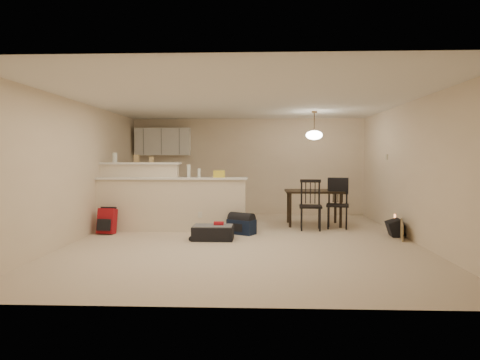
{
  "coord_description": "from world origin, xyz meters",
  "views": [
    {
      "loc": [
        0.23,
        -7.66,
        1.49
      ],
      "look_at": [
        -0.1,
        0.7,
        1.05
      ],
      "focal_mm": 32.0,
      "sensor_mm": 36.0,
      "label": 1
    }
  ],
  "objects_px": {
    "pendant_lamp": "(314,135)",
    "dining_chair_near": "(311,205)",
    "red_backpack": "(107,221)",
    "navy_duffel": "(241,227)",
    "dining_chair_far": "(338,204)",
    "black_daypack": "(395,228)",
    "dining_table": "(314,195)",
    "suitcase": "(213,233)"
  },
  "relations": [
    {
      "from": "black_daypack",
      "to": "suitcase",
      "type": "bearing_deg",
      "value": 101.86
    },
    {
      "from": "red_backpack",
      "to": "black_daypack",
      "type": "bearing_deg",
      "value": 5.72
    },
    {
      "from": "red_backpack",
      "to": "navy_duffel",
      "type": "height_order",
      "value": "red_backpack"
    },
    {
      "from": "dining_chair_far",
      "to": "black_daypack",
      "type": "distance_m",
      "value": 1.32
    },
    {
      "from": "black_daypack",
      "to": "navy_duffel",
      "type": "bearing_deg",
      "value": 91.41
    },
    {
      "from": "dining_table",
      "to": "pendant_lamp",
      "type": "xyz_separation_m",
      "value": [
        0.0,
        0.0,
        1.31
      ]
    },
    {
      "from": "suitcase",
      "to": "black_daypack",
      "type": "bearing_deg",
      "value": 8.64
    },
    {
      "from": "navy_duffel",
      "to": "black_daypack",
      "type": "xyz_separation_m",
      "value": [
        2.92,
        -0.14,
        0.01
      ]
    },
    {
      "from": "suitcase",
      "to": "black_daypack",
      "type": "xyz_separation_m",
      "value": [
        3.41,
        0.47,
        0.03
      ]
    },
    {
      "from": "dining_chair_far",
      "to": "black_daypack",
      "type": "height_order",
      "value": "dining_chair_far"
    },
    {
      "from": "red_backpack",
      "to": "dining_chair_far",
      "type": "bearing_deg",
      "value": 16.34
    },
    {
      "from": "dining_chair_near",
      "to": "pendant_lamp",
      "type": "bearing_deg",
      "value": 82.24
    },
    {
      "from": "dining_chair_near",
      "to": "suitcase",
      "type": "xyz_separation_m",
      "value": [
        -1.9,
        -1.12,
        -0.39
      ]
    },
    {
      "from": "black_daypack",
      "to": "dining_chair_far",
      "type": "bearing_deg",
      "value": 50.53
    },
    {
      "from": "suitcase",
      "to": "black_daypack",
      "type": "relative_size",
      "value": 2.1
    },
    {
      "from": "dining_chair_near",
      "to": "black_daypack",
      "type": "relative_size",
      "value": 2.96
    },
    {
      "from": "pendant_lamp",
      "to": "red_backpack",
      "type": "relative_size",
      "value": 1.26
    },
    {
      "from": "dining_table",
      "to": "pendant_lamp",
      "type": "bearing_deg",
      "value": 0.49
    },
    {
      "from": "dining_table",
      "to": "dining_chair_far",
      "type": "relative_size",
      "value": 1.19
    },
    {
      "from": "dining_chair_far",
      "to": "red_backpack",
      "type": "relative_size",
      "value": 2.12
    },
    {
      "from": "suitcase",
      "to": "red_backpack",
      "type": "height_order",
      "value": "red_backpack"
    },
    {
      "from": "pendant_lamp",
      "to": "navy_duffel",
      "type": "distance_m",
      "value": 2.67
    },
    {
      "from": "dining_chair_far",
      "to": "black_daypack",
      "type": "relative_size",
      "value": 2.97
    },
    {
      "from": "pendant_lamp",
      "to": "dining_chair_far",
      "type": "bearing_deg",
      "value": -42.73
    },
    {
      "from": "suitcase",
      "to": "black_daypack",
      "type": "height_order",
      "value": "black_daypack"
    },
    {
      "from": "dining_chair_near",
      "to": "suitcase",
      "type": "bearing_deg",
      "value": -144.46
    },
    {
      "from": "dining_chair_far",
      "to": "red_backpack",
      "type": "xyz_separation_m",
      "value": [
        -4.63,
        -0.82,
        -0.27
      ]
    },
    {
      "from": "pendant_lamp",
      "to": "black_daypack",
      "type": "xyz_separation_m",
      "value": [
        1.37,
        -1.29,
        -1.84
      ]
    },
    {
      "from": "dining_chair_near",
      "to": "black_daypack",
      "type": "bearing_deg",
      "value": -18.37
    },
    {
      "from": "dining_chair_near",
      "to": "navy_duffel",
      "type": "distance_m",
      "value": 1.54
    },
    {
      "from": "dining_table",
      "to": "black_daypack",
      "type": "height_order",
      "value": "dining_table"
    },
    {
      "from": "suitcase",
      "to": "red_backpack",
      "type": "relative_size",
      "value": 1.49
    },
    {
      "from": "pendant_lamp",
      "to": "dining_chair_near",
      "type": "relative_size",
      "value": 0.6
    },
    {
      "from": "dining_chair_near",
      "to": "black_daypack",
      "type": "height_order",
      "value": "dining_chair_near"
    },
    {
      "from": "dining_chair_far",
      "to": "suitcase",
      "type": "relative_size",
      "value": 1.42
    },
    {
      "from": "dining_table",
      "to": "dining_chair_near",
      "type": "bearing_deg",
      "value": -102.25
    },
    {
      "from": "dining_table",
      "to": "navy_duffel",
      "type": "height_order",
      "value": "dining_table"
    },
    {
      "from": "dining_chair_near",
      "to": "dining_chair_far",
      "type": "height_order",
      "value": "dining_chair_far"
    },
    {
      "from": "dining_table",
      "to": "dining_chair_far",
      "type": "bearing_deg",
      "value": -42.24
    },
    {
      "from": "pendant_lamp",
      "to": "suitcase",
      "type": "distance_m",
      "value": 3.28
    },
    {
      "from": "pendant_lamp",
      "to": "dining_chair_near",
      "type": "distance_m",
      "value": 1.61
    },
    {
      "from": "dining_table",
      "to": "dining_chair_near",
      "type": "relative_size",
      "value": 1.2
    }
  ]
}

